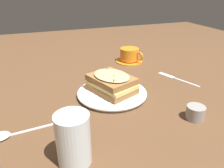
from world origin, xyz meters
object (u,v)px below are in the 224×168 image
at_px(sandwich, 112,83).
at_px(condiment_pot, 195,113).
at_px(dinner_plate, 112,93).
at_px(fork, 173,77).
at_px(teacup_with_saucer, 130,56).
at_px(water_glass, 73,139).
at_px(spoon, 2,136).

xyz_separation_m(sandwich, condiment_pot, (0.17, -0.22, -0.03)).
height_order(dinner_plate, fork, dinner_plate).
bearing_deg(condiment_pot, fork, 66.72).
bearing_deg(sandwich, teacup_with_saucer, 55.69).
height_order(sandwich, fork, sandwich).
xyz_separation_m(water_glass, condiment_pot, (0.35, 0.04, -0.04)).
relative_size(dinner_plate, fork, 1.33).
height_order(dinner_plate, spoon, dinner_plate).
bearing_deg(fork, condiment_pot, -134.27).
bearing_deg(teacup_with_saucer, condiment_pot, -35.22).
xyz_separation_m(dinner_plate, spoon, (-0.34, -0.11, -0.00)).
height_order(teacup_with_saucer, spoon, teacup_with_saucer).
relative_size(dinner_plate, teacup_with_saucer, 1.79).
xyz_separation_m(teacup_with_saucer, fork, (0.08, -0.24, -0.03)).
xyz_separation_m(sandwich, water_glass, (-0.18, -0.26, 0.01)).
height_order(sandwich, water_glass, water_glass).
bearing_deg(dinner_plate, water_glass, -125.27).
relative_size(fork, condiment_pot, 3.46).
bearing_deg(sandwich, spoon, -160.88).
bearing_deg(dinner_plate, fork, 10.79).
height_order(fork, spoon, spoon).
xyz_separation_m(sandwich, fork, (0.29, 0.05, -0.04)).
relative_size(teacup_with_saucer, condiment_pot, 2.57).
distance_m(dinner_plate, condiment_pot, 0.27).
relative_size(spoon, condiment_pot, 3.27).
height_order(sandwich, spoon, sandwich).
height_order(dinner_plate, water_glass, water_glass).
height_order(dinner_plate, sandwich, sandwich).
bearing_deg(spoon, teacup_with_saucer, -57.75).
relative_size(sandwich, condiment_pot, 3.55).
bearing_deg(teacup_with_saucer, sandwich, -66.05).
bearing_deg(condiment_pot, spoon, 168.75).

